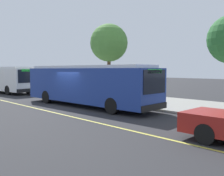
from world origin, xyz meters
TOP-DOWN VIEW (x-y plane):
  - ground_plane at (0.00, 0.00)m, footprint 120.00×120.00m
  - sidewalk_curb at (0.00, 6.00)m, footprint 44.00×6.40m
  - lane_stripe_center at (0.00, -2.20)m, footprint 36.00×0.14m
  - transit_bus_main at (0.51, 1.01)m, footprint 11.83×3.12m
  - transit_bus_second at (-14.62, 0.86)m, footprint 10.34×3.49m
  - bus_shelter at (-0.82, 6.00)m, footprint 2.90×1.60m
  - waiting_bench at (-0.37, 5.97)m, footprint 1.60×0.48m
  - route_sign_post at (1.56, 3.76)m, footprint 0.44×0.08m
  - pedestrian_commuter at (-0.40, 3.76)m, footprint 0.24×0.40m
  - street_tree_upstreet at (-4.22, 7.65)m, footprint 3.88×3.88m

SIDE VIEW (x-z plane):
  - ground_plane at x=0.00m, z-range 0.00..0.00m
  - lane_stripe_center at x=0.00m, z-range 0.00..0.01m
  - sidewalk_curb at x=0.00m, z-range 0.00..0.15m
  - waiting_bench at x=-0.37m, z-range 0.16..1.11m
  - pedestrian_commuter at x=-0.40m, z-range 0.27..1.96m
  - transit_bus_second at x=-14.62m, z-range 0.14..3.09m
  - transit_bus_main at x=0.51m, z-range 0.14..3.09m
  - bus_shelter at x=-0.82m, z-range 0.68..3.16m
  - route_sign_post at x=1.56m, z-range 0.56..3.36m
  - street_tree_upstreet at x=-4.22m, z-range 1.79..8.99m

